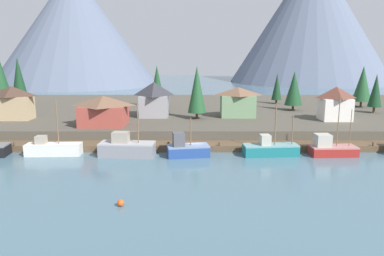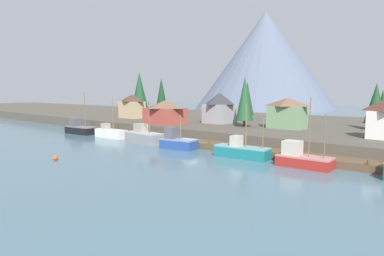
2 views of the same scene
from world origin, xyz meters
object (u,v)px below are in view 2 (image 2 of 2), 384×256
at_px(conifer_far_left, 247,98).
at_px(house_green, 287,113).
at_px(fishing_boat_grey, 143,137).
at_px(fishing_boat_blue, 178,142).
at_px(house_red, 165,112).
at_px(conifer_mid_left, 376,103).
at_px(fishing_boat_teal, 241,151).
at_px(conifer_centre, 245,99).
at_px(conifer_near_left, 161,94).
at_px(fishing_boat_red, 302,158).
at_px(conifer_back_left, 382,105).
at_px(channel_buoy, 55,158).
at_px(house_tan, 132,106).
at_px(conifer_mid_right, 140,91).
at_px(house_grey, 220,107).
at_px(fishing_boat_white, 111,133).
at_px(fishing_boat_black, 80,129).

bearing_deg(conifer_far_left, house_green, -38.03).
height_order(fishing_boat_grey, fishing_boat_blue, fishing_boat_grey).
relative_size(house_red, conifer_mid_left, 0.93).
distance_m(fishing_boat_blue, house_green, 23.46).
xyz_separation_m(fishing_boat_teal, conifer_centre, (-10.83, 17.98, 7.27)).
height_order(fishing_boat_grey, conifer_near_left, conifer_near_left).
xyz_separation_m(fishing_boat_teal, conifer_near_left, (-53.38, 34.94, 8.03)).
distance_m(fishing_boat_red, conifer_back_left, 41.03).
distance_m(fishing_boat_blue, channel_buoy, 19.60).
xyz_separation_m(fishing_boat_blue, conifer_near_left, (-40.76, 35.32, 7.88)).
relative_size(fishing_boat_teal, conifer_centre, 0.81).
relative_size(house_red, house_tan, 1.13).
xyz_separation_m(fishing_boat_teal, conifer_mid_right, (-53.15, 25.48, 9.02)).
height_order(fishing_boat_grey, fishing_boat_red, fishing_boat_red).
height_order(fishing_boat_blue, house_grey, house_grey).
xyz_separation_m(fishing_boat_white, channel_buoy, (13.91, -19.20, -0.66)).
xyz_separation_m(fishing_boat_white, conifer_centre, (22.05, 17.68, 7.29)).
bearing_deg(conifer_mid_left, conifer_back_left, 95.85).
bearing_deg(fishing_boat_black, fishing_boat_teal, -5.03).
height_order(fishing_boat_red, conifer_mid_left, conifer_mid_left).
xyz_separation_m(house_tan, conifer_mid_left, (57.85, 11.88, 1.72)).
bearing_deg(channel_buoy, fishing_boat_white, 125.93).
distance_m(fishing_boat_black, fishing_boat_teal, 43.97).
relative_size(fishing_boat_grey, fishing_boat_teal, 1.00).
bearing_deg(conifer_near_left, conifer_mid_left, -5.19).
relative_size(conifer_mid_left, channel_buoy, 12.68).
bearing_deg(conifer_mid_left, conifer_near_left, 174.81).
relative_size(fishing_boat_white, conifer_mid_right, 0.64).
xyz_separation_m(fishing_boat_grey, conifer_back_left, (31.60, 40.91, 5.61)).
xyz_separation_m(house_green, channel_buoy, (-16.50, -39.22, -5.23)).
relative_size(house_green, conifer_near_left, 0.61).
xyz_separation_m(fishing_boat_grey, fishing_boat_red, (30.76, 0.29, -0.14)).
relative_size(conifer_near_left, conifer_back_left, 1.53).
bearing_deg(house_grey, channel_buoy, -89.21).
distance_m(fishing_boat_grey, conifer_mid_right, 41.66).
bearing_deg(fishing_boat_red, fishing_boat_teal, 178.17).
bearing_deg(house_green, conifer_back_left, 58.46).
bearing_deg(house_tan, fishing_boat_black, -81.23).
xyz_separation_m(fishing_boat_white, conifer_mid_left, (44.07, 28.78, 6.53)).
height_order(house_red, house_tan, house_tan).
relative_size(fishing_boat_black, fishing_boat_red, 1.06).
xyz_separation_m(conifer_back_left, conifer_centre, (-20.83, -22.66, 1.44)).
relative_size(house_green, conifer_mid_left, 0.81).
bearing_deg(fishing_boat_white, house_green, 31.04).
bearing_deg(fishing_boat_black, house_grey, 35.84).
relative_size(fishing_boat_white, fishing_boat_red, 0.94).
height_order(fishing_boat_white, house_grey, house_grey).
bearing_deg(house_green, house_red, -160.48).
relative_size(fishing_boat_blue, house_red, 0.79).
bearing_deg(fishing_boat_black, fishing_boat_white, -2.14).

